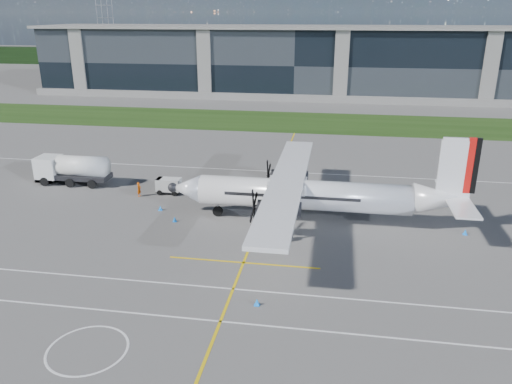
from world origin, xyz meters
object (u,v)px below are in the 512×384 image
Objects in this scene: baggage_tug at (169,186)px; safety_cone_portwing at (257,302)px; safety_cone_tail at (465,232)px; safety_cone_nose_port at (175,219)px; turboprop_aircraft at (315,178)px; ground_crew_person at (139,188)px; fuel_tanker_truck at (68,170)px; safety_cone_fwd at (160,208)px; pylon_west at (106,22)px.

safety_cone_portwing is (12.91, -20.21, -0.57)m from baggage_tug.
safety_cone_tail is at bearing 40.76° from safety_cone_portwing.
safety_cone_portwing is 16.16m from safety_cone_nose_port.
turboprop_aircraft reaches higher than ground_crew_person.
safety_cone_nose_port is (15.40, -8.79, -1.40)m from fuel_tanker_truck.
turboprop_aircraft reaches higher than baggage_tug.
baggage_tug is 23.99m from safety_cone_portwing.
safety_cone_portwing is at bearing -51.50° from safety_cone_fwd.
pylon_west is 60.00× the size of safety_cone_fwd.
fuel_tanker_truck reaches higher than safety_cone_tail.
safety_cone_fwd is 1.00× the size of safety_cone_nose_port.
safety_cone_portwing is (15.72, -18.77, -0.64)m from ground_crew_person.
ground_crew_person is 3.57× the size of safety_cone_tail.
safety_cone_tail is at bearing -2.90° from turboprop_aircraft.
safety_cone_portwing is 1.00× the size of safety_cone_nose_port.
pylon_west is 3.41× the size of fuel_tanker_truck.
fuel_tanker_truck is 17.79m from safety_cone_nose_port.
safety_cone_tail is at bearing -11.78° from baggage_tug.
safety_cone_nose_port is (2.29, -2.52, 0.00)m from safety_cone_fwd.
baggage_tug is 3.16m from ground_crew_person.
turboprop_aircraft is 57.28× the size of safety_cone_portwing.
ground_crew_person is 32.43m from safety_cone_tail.
turboprop_aircraft is at bearing 177.10° from safety_cone_tail.
pylon_west is 164.25m from safety_cone_fwd.
pylon_west is at bearing 113.07° from fuel_tanker_truck.
safety_cone_fwd is (-15.18, 0.51, -4.05)m from turboprop_aircraft.
safety_cone_tail is 1.00× the size of safety_cone_portwing.
pylon_west reaches higher than ground_crew_person.
pylon_west is 159.53m from ground_crew_person.
safety_cone_fwd is 1.00× the size of safety_cone_portwing.
ground_crew_person reaches higher than baggage_tug.
ground_crew_person is at bearing 129.96° from safety_cone_portwing.
turboprop_aircraft is 19.45m from ground_crew_person.
turboprop_aircraft is at bearing -13.49° from fuel_tanker_truck.
pylon_west is at bearing 117.72° from safety_cone_portwing.
safety_cone_fwd is at bearing -124.43° from ground_crew_person.
fuel_tanker_truck is 42.34m from safety_cone_tail.
fuel_tanker_truck is at bearing 173.74° from baggage_tug.
turboprop_aircraft is 15.62m from safety_cone_portwing.
ground_crew_person is at bearing -64.15° from pylon_west.
safety_cone_tail is (13.36, -0.68, -4.05)m from turboprop_aircraft.
safety_cone_portwing is at bearing -62.28° from pylon_west.
safety_cone_tail is at bearing 2.89° from safety_cone_nose_port.
ground_crew_person is (-18.73, 3.98, -3.40)m from turboprop_aircraft.
safety_cone_portwing is at bearing -130.16° from ground_crew_person.
fuel_tanker_truck is 17.58× the size of safety_cone_fwd.
baggage_tug is 8.05m from safety_cone_nose_port.
safety_cone_tail and safety_cone_portwing have the same top height.
turboprop_aircraft is 57.28× the size of safety_cone_nose_port.
safety_cone_fwd is at bearing -63.56° from pylon_west.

